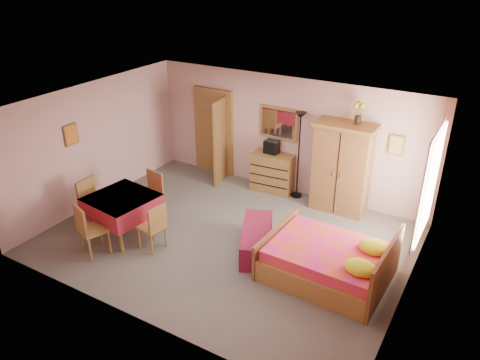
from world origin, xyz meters
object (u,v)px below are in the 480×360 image
Objects in this scene: stereo at (272,147)px; dining_table at (123,216)px; wardrobe at (342,168)px; chair_west at (96,205)px; bed at (328,253)px; chair_south at (94,229)px; sunflower_vase at (359,113)px; chest_of_drawers at (273,172)px; floor_lamp at (299,156)px; chair_east at (151,226)px; wall_mirror at (279,123)px; bench at (257,239)px; chair_north at (149,196)px.

stereo is 3.58m from dining_table.
wardrobe reaches higher than chair_west.
chair_south is (-3.83, -1.46, 0.04)m from bed.
sunflower_vase is 5.39m from chair_south.
chest_of_drawers is 0.93× the size of chair_west.
floor_lamp reaches higher than chair_east.
wall_mirror is 1.74m from wardrobe.
wall_mirror is 2.03× the size of sunflower_vase.
chair_north is at bearing -178.96° from bench.
chair_south is (-3.41, -3.84, -1.64)m from sunflower_vase.
sunflower_vase is at bearing 67.73° from bench.
chair_south is 1.01m from chair_east.
floor_lamp reaches higher than chair_south.
bench is at bearing 18.48° from dining_table.
wardrobe is 1.90× the size of chair_south.
chest_of_drawers is at bearing -6.86° from chair_east.
chair_east reaches higher than chest_of_drawers.
wall_mirror is 0.83× the size of dining_table.
stereo is 3.38m from chair_east.
floor_lamp is at bearing 80.36° from chair_south.
chest_of_drawers is 0.68× the size of bench.
chair_north is at bearing -145.37° from wardrobe.
sunflower_vase is 2.93m from bed.
chest_of_drawers is 2.86m from chair_north.
wall_mirror is 4.49m from chair_south.
bench is at bearing -54.63° from chair_east.
dining_table is at bearing 92.07° from chair_west.
wardrobe is 3.96m from chair_north.
sunflower_vase is 4.47m from chair_east.
chair_north is (-1.61, -2.57, -1.07)m from wall_mirror.
sunflower_vase reaches higher than dining_table.
stereo is at bearing -115.80° from chair_north.
floor_lamp is at bearing 55.12° from dining_table.
floor_lamp is 4.47m from chair_south.
wall_mirror reaches higher than chair_north.
chair_south is at bearing -131.25° from wardrobe.
chair_south is at bearing 137.52° from chair_east.
bench is 1.37× the size of chair_west.
wardrobe reaches higher than stereo.
wardrobe is at bearing 71.43° from bench.
chair_east is at bearing -152.45° from bench.
bench is 1.44× the size of chair_north.
bench is (-1.37, 0.07, -0.23)m from bed.
bed is at bearing 41.14° from chair_south.
stereo is 2.17m from sunflower_vase.
chair_south is (-2.22, -3.85, -0.47)m from floor_lamp.
wardrobe is 1.20m from sunflower_vase.
chair_west reaches higher than chest_of_drawers.
chair_west is at bearing -141.56° from wardrobe.
dining_table is 1.12× the size of chair_south.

